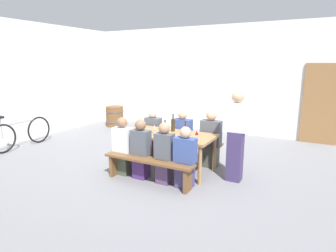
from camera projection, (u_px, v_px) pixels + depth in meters
ground_plane at (168, 170)px, 5.76m from camera, size 24.00×24.00×0.00m
back_wall at (226, 80)px, 8.64m from camera, size 14.00×0.20×3.20m
side_wall at (13, 82)px, 7.55m from camera, size 0.20×7.88×3.20m
wooden_door at (321, 104)px, 7.44m from camera, size 0.90×0.06×2.10m
tasting_table at (168, 137)px, 5.61m from camera, size 1.82×0.87×0.75m
bench_near at (148, 164)px, 5.05m from camera, size 1.72×0.30×0.45m
bench_far at (184, 144)px, 6.32m from camera, size 1.72×0.30×0.45m
wine_bottle_0 at (173, 125)px, 5.75m from camera, size 0.08×0.08×0.36m
wine_bottle_1 at (185, 131)px, 5.30m from camera, size 0.06×0.06×0.31m
wine_bottle_2 at (165, 130)px, 5.43m from camera, size 0.07×0.07×0.30m
wine_glass_0 at (197, 133)px, 5.15m from camera, size 0.07×0.07×0.16m
wine_glass_1 at (154, 127)px, 5.58m from camera, size 0.08×0.08×0.17m
wine_glass_2 at (169, 128)px, 5.57m from camera, size 0.06×0.06×0.15m
seated_guest_near_0 at (123, 147)px, 5.45m from camera, size 0.36×0.24×1.11m
seated_guest_near_1 at (141, 150)px, 5.26m from camera, size 0.34×0.24×1.11m
seated_guest_near_2 at (164, 154)px, 5.03m from camera, size 0.32×0.24×1.10m
seated_guest_near_3 at (185, 159)px, 4.85m from camera, size 0.37×0.24×1.07m
seated_guest_far_0 at (153, 135)px, 6.47m from camera, size 0.35×0.24×1.09m
seated_guest_far_1 at (182, 138)px, 6.13m from camera, size 0.40×0.24×1.13m
seated_guest_far_2 at (211, 140)px, 5.83m from camera, size 0.41×0.24×1.18m
standing_host at (236, 137)px, 5.09m from camera, size 0.35×0.24×1.64m
wine_barrel at (115, 116)px, 9.70m from camera, size 0.61×0.61×0.67m
parked_bicycle_0 at (21, 133)px, 7.19m from camera, size 0.20×1.74×0.90m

